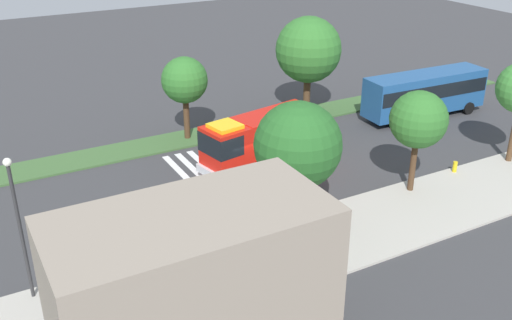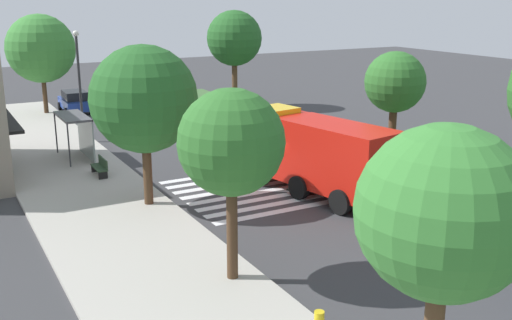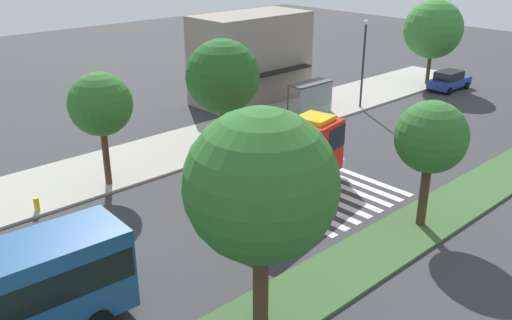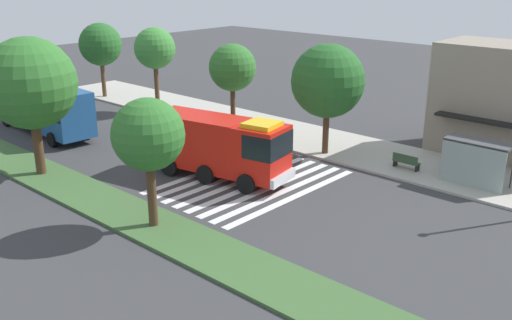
# 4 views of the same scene
# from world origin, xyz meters

# --- Properties ---
(ground_plane) EXTENTS (120.00, 120.00, 0.00)m
(ground_plane) POSITION_xyz_m (0.00, 0.00, 0.00)
(ground_plane) COLOR #38383A
(sidewalk) EXTENTS (60.00, 5.99, 0.14)m
(sidewalk) POSITION_xyz_m (0.00, 8.82, 0.07)
(sidewalk) COLOR #ADA89E
(sidewalk) RESTS_ON ground_plane
(median_strip) EXTENTS (60.00, 3.00, 0.14)m
(median_strip) POSITION_xyz_m (0.00, -7.32, 0.07)
(median_strip) COLOR #3D6033
(median_strip) RESTS_ON ground_plane
(crosswalk) EXTENTS (6.75, 10.48, 0.01)m
(crosswalk) POSITION_xyz_m (0.18, 0.00, 0.01)
(crosswalk) COLOR silver
(crosswalk) RESTS_ON ground_plane
(fire_truck) EXTENTS (8.68, 3.91, 3.72)m
(fire_truck) POSITION_xyz_m (-1.37, -0.62, 2.04)
(fire_truck) COLOR red
(fire_truck) RESTS_ON ground_plane
(parked_car_mid) EXTENTS (4.42, 2.16, 1.71)m
(parked_car_mid) POSITION_xyz_m (24.43, 4.62, 0.88)
(parked_car_mid) COLOR navy
(parked_car_mid) RESTS_ON ground_plane
(bus_stop_shelter) EXTENTS (3.50, 1.40, 2.46)m
(bus_stop_shelter) POSITION_xyz_m (9.71, 7.59, 1.89)
(bus_stop_shelter) COLOR #4C4C51
(bus_stop_shelter) RESTS_ON sidewalk
(bench_near_shelter) EXTENTS (1.60, 0.50, 0.90)m
(bench_near_shelter) POSITION_xyz_m (5.71, 7.55, 0.59)
(bench_near_shelter) COLOR #2D472D
(bench_near_shelter) RESTS_ON sidewalk
(street_lamp) EXTENTS (0.36, 0.36, 6.80)m
(street_lamp) POSITION_xyz_m (14.04, 6.42, 4.11)
(street_lamp) COLOR #2D2D30
(street_lamp) RESTS_ON sidewalk
(storefront_building) EXTENTS (9.61, 5.61, 7.06)m
(storefront_building) POSITION_xyz_m (9.41, 14.20, 3.53)
(storefront_building) COLOR gray
(storefront_building) RESTS_ON ground_plane
(sidewalk_tree_center) EXTENTS (3.37, 3.37, 6.22)m
(sidewalk_tree_center) POSITION_xyz_m (-7.86, 6.82, 4.65)
(sidewalk_tree_center) COLOR #47301E
(sidewalk_tree_center) RESTS_ON sidewalk
(sidewalk_tree_east) EXTENTS (4.59, 4.59, 6.96)m
(sidewalk_tree_east) POSITION_xyz_m (0.38, 6.82, 4.79)
(sidewalk_tree_east) COLOR #47301E
(sidewalk_tree_east) RESTS_ON sidewalk
(sidewalk_tree_far_east) EXTENTS (5.18, 5.18, 7.54)m
(sidewalk_tree_far_east) POSITION_xyz_m (24.49, 6.82, 5.08)
(sidewalk_tree_far_east) COLOR #47301E
(sidewalk_tree_far_east) RESTS_ON sidewalk
(median_tree_far_west) EXTENTS (5.13, 5.13, 7.84)m
(median_tree_far_west) POSITION_xyz_m (-9.63, -7.32, 5.39)
(median_tree_far_west) COLOR #47301E
(median_tree_far_west) RESTS_ON median_strip
(median_tree_west) EXTENTS (3.29, 3.29, 6.02)m
(median_tree_west) POSITION_xyz_m (0.77, -7.32, 4.47)
(median_tree_west) COLOR #47301E
(median_tree_west) RESTS_ON median_strip
(fire_hydrant) EXTENTS (0.28, 0.28, 0.70)m
(fire_hydrant) POSITION_xyz_m (-12.08, 6.32, 0.49)
(fire_hydrant) COLOR gold
(fire_hydrant) RESTS_ON sidewalk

